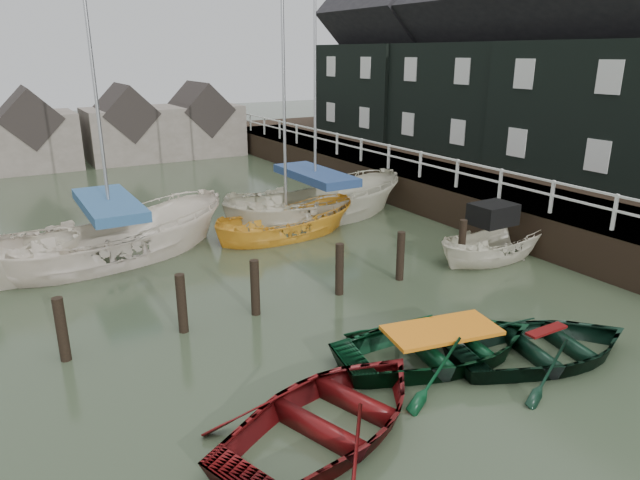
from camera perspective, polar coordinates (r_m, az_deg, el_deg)
ground at (r=12.30m, az=4.73°, el=-11.38°), size 120.00×120.00×0.00m
pier at (r=25.00m, az=9.48°, el=5.62°), size 3.04×32.00×2.70m
land_strip at (r=28.94m, az=17.90°, el=5.25°), size 14.00×38.00×1.50m
quay_houses at (r=27.42m, az=21.23°, el=16.27°), size 6.52×28.14×10.01m
mooring_pilings at (r=13.92m, az=-6.16°, el=-5.44°), size 13.72×0.22×1.80m
far_sheds at (r=35.64m, az=-19.09°, el=10.48°), size 14.00×4.08×4.39m
rowboat_red at (r=10.10m, az=1.14°, el=-18.68°), size 5.26×4.47×0.92m
rowboat_green at (r=12.36m, az=11.87°, el=-11.59°), size 4.99×3.98×0.92m
rowboat_dkgreen at (r=12.98m, az=21.37°, el=-10.99°), size 4.72×3.83×0.86m
motorboat at (r=18.45m, az=16.96°, el=-1.46°), size 4.24×1.67×2.51m
sailboat_b at (r=18.78m, az=-19.80°, el=-1.53°), size 7.92×4.17×11.92m
sailboat_c at (r=19.91m, az=-3.36°, el=0.53°), size 5.41×2.24×10.02m
sailboat_d at (r=21.88m, az=-0.47°, el=2.30°), size 7.51×3.02×12.00m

